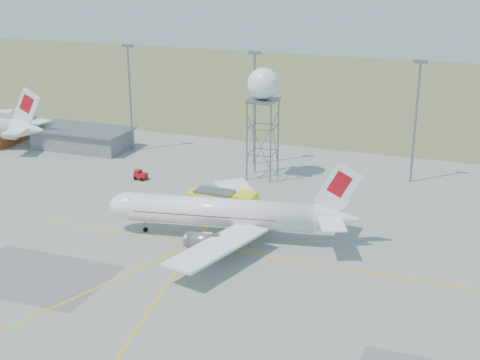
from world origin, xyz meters
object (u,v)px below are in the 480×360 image
at_px(airliner_main, 225,213).
at_px(fire_truck, 224,205).
at_px(baggage_tug, 141,176).
at_px(radar_tower, 263,117).

xyz_separation_m(airliner_main, fire_truck, (-2.83, 6.78, -1.60)).
distance_m(airliner_main, fire_truck, 7.52).
height_order(fire_truck, baggage_tug, fire_truck).
bearing_deg(radar_tower, baggage_tug, -156.58).
relative_size(radar_tower, baggage_tug, 8.28).
relative_size(airliner_main, baggage_tug, 14.98).
height_order(airliner_main, fire_truck, airliner_main).
distance_m(airliner_main, radar_tower, 26.96).
xyz_separation_m(fire_truck, baggage_tug, (-19.61, 10.78, -1.35)).
height_order(radar_tower, baggage_tug, radar_tower).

